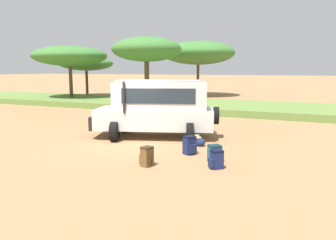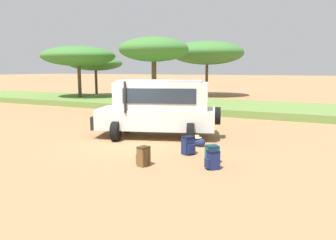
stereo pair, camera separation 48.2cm
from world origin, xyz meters
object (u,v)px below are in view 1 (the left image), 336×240
at_px(acacia_tree_far_left, 86,64).
at_px(acacia_tree_centre_back, 147,50).
at_px(backpack_cluster_center, 215,154).
at_px(acacia_tree_left_mid, 70,56).
at_px(safari_vehicle, 157,107).
at_px(backpack_near_rear_wheel, 147,157).
at_px(backpack_outermost, 216,160).
at_px(backpack_beside_front_wheel, 190,145).
at_px(acacia_tree_right_mid, 198,53).
at_px(duffel_bag_low_black_case, 195,141).

relative_size(acacia_tree_far_left, acacia_tree_centre_back, 1.09).
xyz_separation_m(backpack_cluster_center, acacia_tree_left_mid, (-16.98, 13.43, 3.77)).
relative_size(safari_vehicle, backpack_near_rear_wheel, 9.03).
height_order(backpack_outermost, acacia_tree_left_mid, acacia_tree_left_mid).
bearing_deg(backpack_beside_front_wheel, backpack_near_rear_wheel, -110.34).
height_order(backpack_cluster_center, acacia_tree_centre_back, acacia_tree_centre_back).
bearing_deg(acacia_tree_left_mid, safari_vehicle, -38.05).
relative_size(safari_vehicle, backpack_beside_front_wheel, 8.64).
distance_m(safari_vehicle, backpack_beside_front_wheel, 3.24).
height_order(acacia_tree_far_left, acacia_tree_left_mid, acacia_tree_left_mid).
bearing_deg(acacia_tree_left_mid, acacia_tree_centre_back, 4.30).
relative_size(safari_vehicle, acacia_tree_right_mid, 0.66).
bearing_deg(duffel_bag_low_black_case, acacia_tree_centre_back, 124.72).
bearing_deg(acacia_tree_centre_back, acacia_tree_far_left, 152.46).
bearing_deg(backpack_beside_front_wheel, backpack_cluster_center, -30.03).
relative_size(backpack_outermost, acacia_tree_right_mid, 0.07).
distance_m(safari_vehicle, backpack_outermost, 4.98).
bearing_deg(acacia_tree_centre_back, safari_vehicle, -60.47).
bearing_deg(backpack_beside_front_wheel, acacia_tree_far_left, 135.10).
bearing_deg(safari_vehicle, duffel_bag_low_black_case, -22.04).
bearing_deg(backpack_outermost, backpack_beside_front_wheel, 136.24).
bearing_deg(backpack_outermost, backpack_near_rear_wheel, -162.53).
bearing_deg(acacia_tree_left_mid, acacia_tree_right_mid, 54.22).
xyz_separation_m(backpack_outermost, acacia_tree_right_mid, (-9.17, 25.21, 4.36)).
bearing_deg(acacia_tree_centre_back, backpack_beside_front_wheel, -57.17).
distance_m(safari_vehicle, duffel_bag_low_black_case, 2.41).
relative_size(backpack_beside_front_wheel, acacia_tree_centre_back, 0.11).
distance_m(duffel_bag_low_black_case, acacia_tree_far_left, 25.46).
xyz_separation_m(backpack_beside_front_wheel, acacia_tree_right_mid, (-7.88, 23.97, 4.33)).
xyz_separation_m(safari_vehicle, acacia_tree_right_mid, (-5.63, 21.86, 3.34)).
bearing_deg(acacia_tree_left_mid, backpack_beside_front_wheel, -38.83).
distance_m(backpack_near_rear_wheel, acacia_tree_centre_back, 17.66).
bearing_deg(acacia_tree_right_mid, acacia_tree_left_mid, -125.78).
height_order(acacia_tree_left_mid, acacia_tree_centre_back, acacia_tree_centre_back).
bearing_deg(backpack_cluster_center, backpack_outermost, -69.91).
relative_size(backpack_beside_front_wheel, backpack_outermost, 1.14).
height_order(safari_vehicle, acacia_tree_right_mid, acacia_tree_right_mid).
xyz_separation_m(backpack_outermost, acacia_tree_far_left, (-19.96, 19.84, 3.24)).
relative_size(backpack_cluster_center, backpack_near_rear_wheel, 0.91).
relative_size(backpack_cluster_center, acacia_tree_far_left, 0.09).
bearing_deg(backpack_near_rear_wheel, backpack_cluster_center, 35.37).
bearing_deg(backpack_cluster_center, acacia_tree_right_mid, 109.98).
relative_size(backpack_near_rear_wheel, acacia_tree_centre_back, 0.11).
relative_size(backpack_near_rear_wheel, acacia_tree_right_mid, 0.07).
height_order(backpack_beside_front_wheel, acacia_tree_far_left, acacia_tree_far_left).
distance_m(acacia_tree_far_left, acacia_tree_centre_back, 11.37).
bearing_deg(duffel_bag_low_black_case, acacia_tree_far_left, 136.78).
bearing_deg(backpack_beside_front_wheel, acacia_tree_centre_back, 122.83).
distance_m(backpack_beside_front_wheel, acacia_tree_right_mid, 25.60).
xyz_separation_m(backpack_cluster_center, backpack_outermost, (0.23, -0.62, 0.00)).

